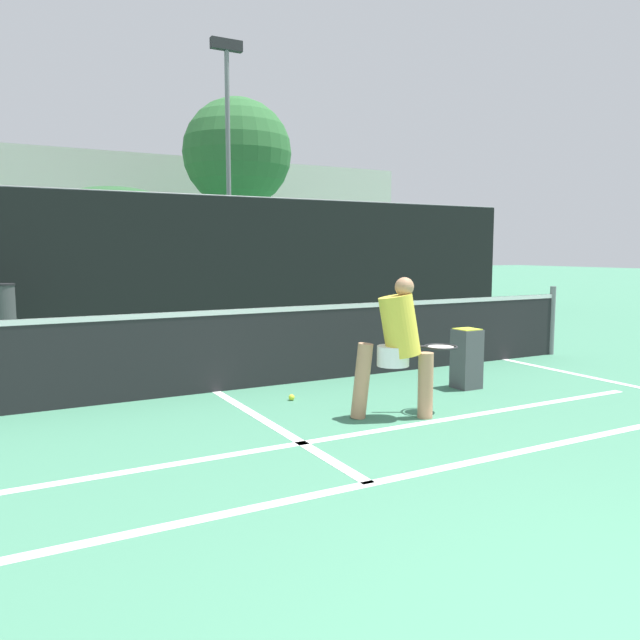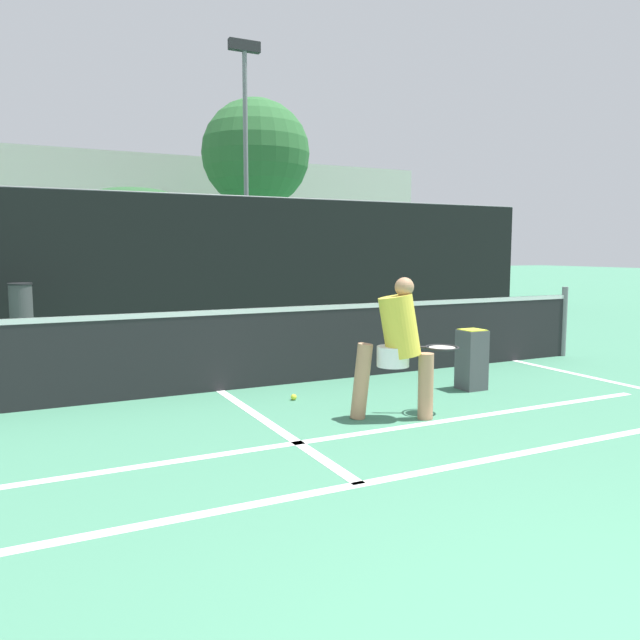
# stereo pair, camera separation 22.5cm
# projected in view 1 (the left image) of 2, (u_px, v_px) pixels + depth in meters

# --- Properties ---
(court_baseline_near) EXTENTS (11.00, 0.10, 0.01)m
(court_baseline_near) POSITION_uv_depth(u_px,v_px,m) (370.00, 483.00, 4.36)
(court_baseline_near) COLOR white
(court_baseline_near) RESTS_ON ground
(court_service_line) EXTENTS (8.25, 0.10, 0.01)m
(court_service_line) POSITION_uv_depth(u_px,v_px,m) (302.00, 443.00, 5.28)
(court_service_line) COLOR white
(court_service_line) RESTS_ON ground
(court_center_mark) EXTENTS (0.10, 3.25, 0.01)m
(court_center_mark) POSITION_uv_depth(u_px,v_px,m) (274.00, 426.00, 5.78)
(court_center_mark) COLOR white
(court_center_mark) RESTS_ON ground
(court_sideline_right) EXTENTS (0.10, 4.25, 0.01)m
(court_sideline_right) POSITION_uv_depth(u_px,v_px,m) (598.00, 379.00, 7.92)
(court_sideline_right) COLOR white
(court_sideline_right) RESTS_ON ground
(net) EXTENTS (11.09, 0.09, 1.07)m
(net) POSITION_uv_depth(u_px,v_px,m) (215.00, 348.00, 7.15)
(net) COLOR slate
(net) RESTS_ON ground
(fence_back) EXTENTS (24.00, 0.06, 2.99)m
(fence_back) POSITION_uv_depth(u_px,v_px,m) (97.00, 256.00, 14.13)
(fence_back) COLOR black
(fence_back) RESTS_ON ground
(player_practicing) EXTENTS (1.19, 0.51, 1.38)m
(player_practicing) POSITION_uv_depth(u_px,v_px,m) (398.00, 343.00, 6.01)
(player_practicing) COLOR tan
(player_practicing) RESTS_ON ground
(tennis_ball_scattered_1) EXTENTS (0.07, 0.07, 0.07)m
(tennis_ball_scattered_1) POSITION_uv_depth(u_px,v_px,m) (292.00, 397.00, 6.79)
(tennis_ball_scattered_1) COLOR #D1E033
(tennis_ball_scattered_1) RESTS_ON ground
(ball_hopper) EXTENTS (0.28, 0.28, 0.71)m
(ball_hopper) POSITION_uv_depth(u_px,v_px,m) (467.00, 357.00, 7.37)
(ball_hopper) COLOR #4C4C51
(ball_hopper) RESTS_ON ground
(trash_bin) EXTENTS (0.46, 0.46, 0.97)m
(trash_bin) POSITION_uv_depth(u_px,v_px,m) (4.00, 308.00, 12.33)
(trash_bin) COLOR #3F3F42
(trash_bin) RESTS_ON ground
(floodlight_mast) EXTENTS (1.10, 0.24, 8.68)m
(floodlight_mast) POSITION_uv_depth(u_px,v_px,m) (228.00, 136.00, 21.27)
(floodlight_mast) COLOR slate
(floodlight_mast) RESTS_ON ground
(tree_mid) EXTENTS (3.44, 3.44, 3.93)m
(tree_mid) POSITION_uv_depth(u_px,v_px,m) (113.00, 201.00, 22.77)
(tree_mid) COLOR brown
(tree_mid) RESTS_ON ground
(tree_east) EXTENTS (4.41, 4.41, 7.77)m
(tree_east) POSITION_uv_depth(u_px,v_px,m) (237.00, 154.00, 25.39)
(tree_east) COLOR brown
(tree_east) RESTS_ON ground
(building_far) EXTENTS (36.00, 2.40, 6.01)m
(building_far) POSITION_uv_depth(u_px,v_px,m) (38.00, 219.00, 27.46)
(building_far) COLOR beige
(building_far) RESTS_ON ground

